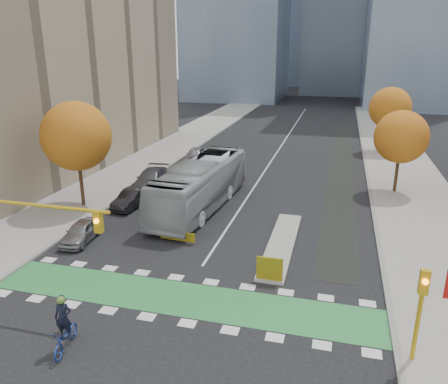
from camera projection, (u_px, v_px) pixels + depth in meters
The scene contains 23 objects.
ground at pixel (170, 315), 20.44m from camera, with size 300.00×300.00×0.00m, color black.
sidewalk_west at pixel (116, 177), 42.05m from camera, with size 7.00×120.00×0.15m, color gray.
sidewalk_east at pixel (416, 201), 35.48m from camera, with size 7.00×120.00×0.15m, color gray.
curb_west at pixel (149, 179), 41.20m from camera, with size 0.30×120.00×0.16m, color gray.
curb_east at pixel (371, 197), 36.33m from camera, with size 0.30×120.00×0.16m, color gray.
bike_crossing at pixel (181, 298), 21.82m from camera, with size 20.00×3.00×0.01m, color #2A833D.
centre_line at pixel (283, 143), 57.13m from camera, with size 0.15×70.00×0.01m, color silver.
bike_lane_paint at pixel (341, 166), 46.13m from camera, with size 2.50×50.00×0.01m, color black.
median_island at pixel (281, 244), 27.70m from camera, with size 1.60×10.00×0.16m, color gray.
hazard_board at pixel (270, 269), 23.07m from camera, with size 1.40×0.12×1.30m, color yellow.
building_west at pixel (18, 41), 42.53m from camera, with size 16.00×44.00×25.00m, color gray.
tree_west at pixel (76, 136), 32.60m from camera, with size 5.20×5.20×8.22m.
tree_east_near at pixel (401, 137), 36.17m from camera, with size 4.40×4.40×7.08m.
tree_east_far at pixel (390, 108), 50.61m from camera, with size 4.80×4.80×7.65m.
traffic_signal_west at pixel (6, 223), 20.63m from camera, with size 8.53×0.56×5.20m.
traffic_signal_east at pixel (421, 302), 16.56m from camera, with size 0.35×0.43×4.10m.
cyclist at pixel (65, 332), 17.90m from camera, with size 1.14×2.26×2.49m.
bus at pixel (201, 185), 33.58m from camera, with size 3.17×13.56×3.78m, color #999FA0.
parked_car_a at pixel (81, 232), 28.08m from camera, with size 1.56×3.88×1.32m, color gray.
parked_car_b at pixel (132, 198), 34.18m from camera, with size 1.47×4.23×1.39m, color black.
parked_car_c at pixel (151, 179), 38.88m from camera, with size 2.24×5.52×1.60m, color #4D4C52.
parked_car_d at pixel (194, 167), 42.88m from camera, with size 2.63×5.71×1.59m, color black.
parked_car_e at pixel (195, 155), 47.86m from camera, with size 1.78×4.41×1.50m, color gray.
Camera 1 is at (6.96, -16.34, 11.92)m, focal length 35.00 mm.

